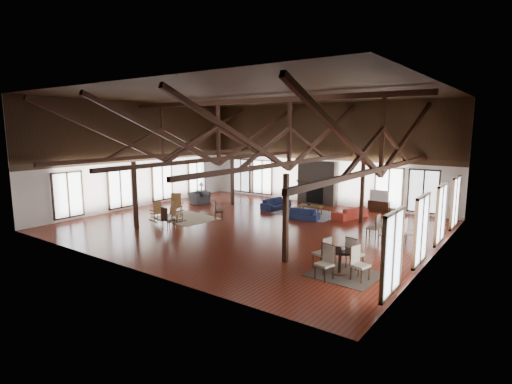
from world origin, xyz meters
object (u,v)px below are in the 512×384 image
Objects in this scene: cafe_table_far at (391,229)px; coffee_table at (310,206)px; sofa_navy_front at (301,214)px; sofa_orange at (350,213)px; sofa_navy_left at (276,204)px; armchair at (199,198)px; tv_console at (379,206)px; cafe_table_near at (340,257)px.

coffee_table is at bearing 152.36° from cafe_table_far.
sofa_orange is at bearing 30.85° from sofa_navy_front.
sofa_orange is 2.10m from coffee_table.
cafe_table_far is (7.39, -2.90, 0.23)m from sofa_navy_left.
coffee_table is 5.71m from cafe_table_far.
armchair is 0.94× the size of tv_console.
tv_console is (2.66, 3.00, -0.15)m from coffee_table.
sofa_orange is 1.01× the size of cafe_table_far.
coffee_table is 1.14× the size of tv_console.
cafe_table_near is at bearing -77.75° from tv_console.
cafe_table_near is at bearing 36.03° from sofa_orange.
sofa_orange is 1.52× the size of coffee_table.
coffee_table is (2.33, -0.25, 0.15)m from sofa_navy_left.
sofa_orange is at bearing -74.27° from armchair.
coffee_table is at bearing -91.07° from sofa_navy_left.
sofa_navy_left is 1.49× the size of coffee_table.
sofa_navy_left is 2.35m from coffee_table.
tv_console is (-2.21, 10.17, -0.24)m from cafe_table_near.
sofa_orange is at bearing 110.41° from cafe_table_near.
tv_console is at bearing 46.03° from coffee_table.
cafe_table_far is at bearing 87.62° from cafe_table_near.
sofa_navy_left is 0.95× the size of cafe_table_near.
coffee_table is at bearing -63.86° from sofa_orange.
sofa_navy_left is at bearing 158.60° from cafe_table_far.
sofa_navy_left is 0.98× the size of sofa_orange.
sofa_navy_front is 0.89× the size of cafe_table_far.
sofa_orange is 0.97× the size of cafe_table_near.
sofa_navy_left reaches higher than sofa_navy_front.
sofa_navy_left is 7.94m from cafe_table_far.
cafe_table_far reaches higher than armchair.
cafe_table_near reaches higher than sofa_navy_left.
sofa_orange is 4.27m from cafe_table_far.
sofa_orange is 1.74× the size of tv_console.
coffee_table is 7.05m from armchair.
armchair is 12.09m from cafe_table_far.
sofa_navy_front reaches higher than coffee_table.
sofa_navy_front is 0.89× the size of sofa_navy_left.
sofa_navy_front is 1.61× the size of armchair.
armchair is at bearing 112.41° from sofa_navy_left.
coffee_table is 4.01m from tv_console.
sofa_navy_left is 1.70× the size of tv_console.
tv_console is at bearing -56.15° from sofa_navy_left.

